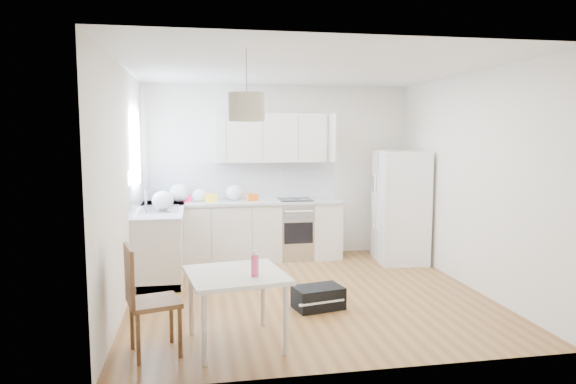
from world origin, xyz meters
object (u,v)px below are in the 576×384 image
object	(u,v)px
dining_table	(236,280)
dining_chair	(155,299)
refrigerator	(401,206)
gym_bag	(318,297)

from	to	relation	value
dining_table	dining_chair	size ratio (longest dim) A/B	1.00
refrigerator	dining_table	world-z (taller)	refrigerator
dining_table	gym_bag	xyz separation A→B (m)	(0.97, 0.82, -0.48)
dining_chair	dining_table	bearing A→B (deg)	-8.47
refrigerator	dining_table	distance (m)	3.83
dining_chair	gym_bag	distance (m)	1.95
refrigerator	gym_bag	world-z (taller)	refrigerator
dining_chair	gym_bag	world-z (taller)	dining_chair
dining_chair	gym_bag	bearing A→B (deg)	13.22
dining_chair	gym_bag	xyz separation A→B (m)	(1.69, 0.90, -0.37)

